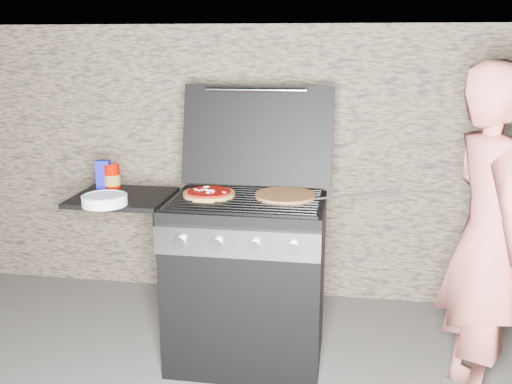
# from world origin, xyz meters

# --- Properties ---
(ground) EXTENTS (50.00, 50.00, 0.00)m
(ground) POSITION_xyz_m (0.00, 0.00, 0.00)
(ground) COLOR #4E4944
(stone_wall) EXTENTS (8.00, 0.35, 1.80)m
(stone_wall) POSITION_xyz_m (0.00, 1.05, 0.90)
(stone_wall) COLOR #837154
(stone_wall) RESTS_ON ground
(gas_grill) EXTENTS (1.34, 0.79, 0.91)m
(gas_grill) POSITION_xyz_m (-0.25, 0.00, 0.46)
(gas_grill) COLOR black
(gas_grill) RESTS_ON ground
(pizza_topped) EXTENTS (0.30, 0.30, 0.03)m
(pizza_topped) POSITION_xyz_m (-0.20, 0.03, 0.93)
(pizza_topped) COLOR #E1AC6F
(pizza_topped) RESTS_ON gas_grill
(pizza_plain) EXTENTS (0.40, 0.40, 0.02)m
(pizza_plain) POSITION_xyz_m (0.19, 0.07, 0.92)
(pizza_plain) COLOR #C6824E
(pizza_plain) RESTS_ON gas_grill
(sauce_jar) EXTENTS (0.09, 0.09, 0.14)m
(sauce_jar) POSITION_xyz_m (-0.78, 0.13, 0.97)
(sauce_jar) COLOR #930A00
(sauce_jar) RESTS_ON gas_grill
(blue_carton) EXTENTS (0.08, 0.05, 0.16)m
(blue_carton) POSITION_xyz_m (-0.82, 0.12, 0.98)
(blue_carton) COLOR #0F1295
(blue_carton) RESTS_ON gas_grill
(plate_stack) EXTENTS (0.29, 0.29, 0.05)m
(plate_stack) POSITION_xyz_m (-0.68, -0.19, 0.93)
(plate_stack) COLOR white
(plate_stack) RESTS_ON gas_grill
(person) EXTENTS (0.48, 0.65, 1.62)m
(person) POSITION_xyz_m (1.15, -0.15, 0.81)
(person) COLOR #B86053
(person) RESTS_ON ground
(tongs) EXTENTS (0.43, 0.06, 0.09)m
(tongs) POSITION_xyz_m (0.55, 0.00, 0.95)
(tongs) COLOR black
(tongs) RESTS_ON gas_grill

